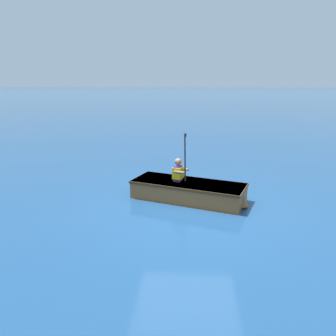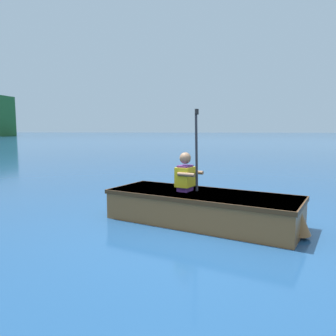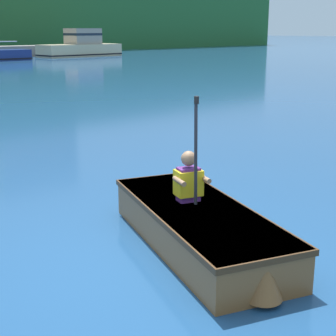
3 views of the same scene
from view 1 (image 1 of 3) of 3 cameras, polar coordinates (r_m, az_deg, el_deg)
ground_plane at (r=7.58m, az=3.48°, el=-7.23°), size 300.00×300.00×0.00m
rowboat_foreground at (r=8.12m, az=3.80°, el=-3.81°), size 1.89×2.96×0.45m
person_paddler at (r=8.09m, az=1.83°, el=-0.48°), size 0.42×0.41×1.20m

